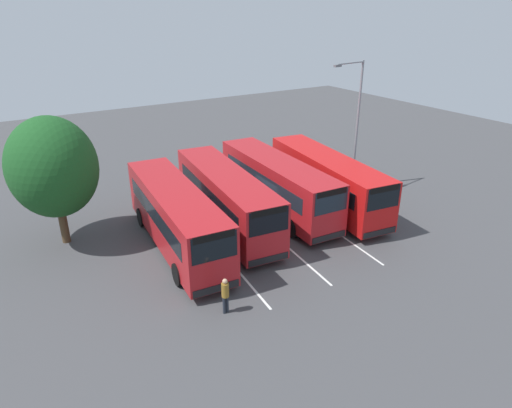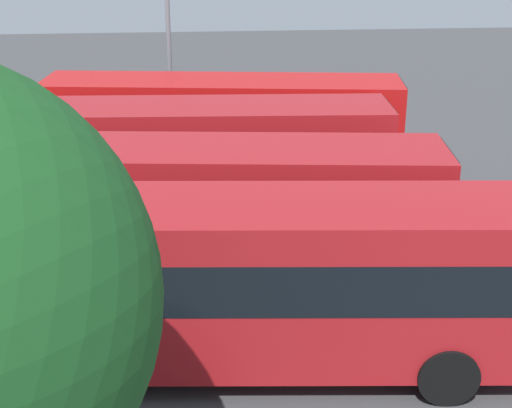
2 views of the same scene
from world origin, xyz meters
TOP-DOWN VIEW (x-y plane):
  - ground_plane at (0.00, 0.00)m, footprint 73.77×73.77m
  - bus_far_left at (0.52, -5.37)m, footprint 11.02×3.27m
  - bus_center_left at (-0.33, -1.91)m, footprint 11.05×3.54m
  - bus_center_right at (-0.59, 1.83)m, footprint 10.98×2.97m
  - bus_far_right at (0.52, 4.91)m, footprint 11.07×3.73m
  - pedestrian at (6.87, -5.89)m, footprint 0.38×0.38m
  - street_lamp at (-1.12, 8.51)m, footprint 0.54×2.81m
  - depot_tree at (-3.34, -10.38)m, footprint 5.04×4.53m
  - lane_stripe_outer_left at (0.00, -3.41)m, footprint 15.49×1.60m
  - lane_stripe_inner_left at (0.00, 0.00)m, footprint 15.49×1.60m
  - lane_stripe_inner_right at (0.00, 3.41)m, footprint 15.49×1.60m

SIDE VIEW (x-z plane):
  - ground_plane at x=0.00m, z-range 0.00..0.00m
  - lane_stripe_outer_left at x=0.00m, z-range 0.00..0.01m
  - lane_stripe_inner_left at x=0.00m, z-range 0.00..0.01m
  - lane_stripe_inner_right at x=0.00m, z-range 0.00..0.01m
  - pedestrian at x=6.87m, z-range 0.15..1.82m
  - bus_far_left at x=0.52m, z-range 0.18..3.53m
  - bus_center_left at x=-0.33m, z-range 0.18..3.53m
  - bus_center_right at x=-0.59m, z-range 0.18..3.53m
  - bus_far_right at x=0.52m, z-range 0.18..3.53m
  - depot_tree at x=-3.34m, z-range 0.84..7.84m
  - street_lamp at x=-1.12m, z-range 0.65..9.43m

